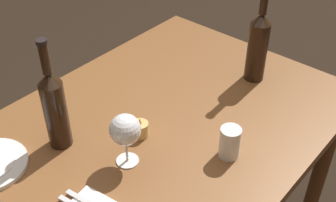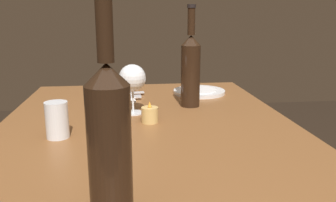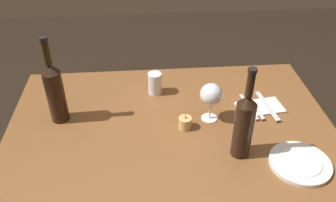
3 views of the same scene
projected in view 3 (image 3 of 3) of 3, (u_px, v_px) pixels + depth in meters
The scene contains 11 objects.
dining_table at pixel (171, 144), 1.47m from camera, with size 1.30×0.90×0.74m.
wine_glass_left at pixel (211, 95), 1.39m from camera, with size 0.09×0.09×0.17m.
wine_bottle at pixel (55, 91), 1.38m from camera, with size 0.07×0.07×0.37m.
wine_bottle_second at pixel (244, 124), 1.22m from camera, with size 0.07×0.07×0.36m.
water_tumbler at pixel (155, 84), 1.59m from camera, with size 0.06×0.06×0.10m.
votive_candle at pixel (185, 123), 1.40m from camera, with size 0.05×0.05×0.07m.
dinner_plate at pixel (300, 163), 1.25m from camera, with size 0.22×0.22×0.02m.
folded_napkin at pixel (260, 107), 1.52m from camera, with size 0.20×0.13×0.01m.
fork_inner at pixel (255, 106), 1.51m from camera, with size 0.04×0.18×0.00m.
fork_outer at pixel (249, 107), 1.51m from camera, with size 0.04×0.18×0.00m.
table_knife at pixel (267, 106), 1.52m from camera, with size 0.05×0.21×0.00m.
Camera 3 is at (-0.10, -1.08, 1.65)m, focal length 38.12 mm.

